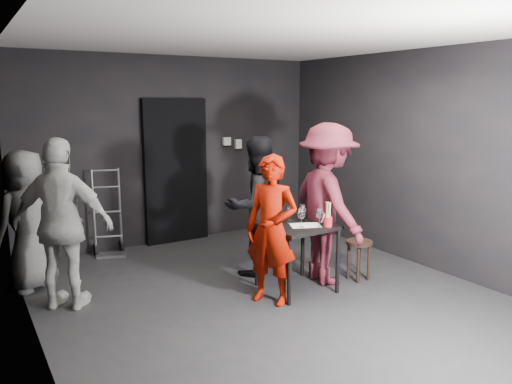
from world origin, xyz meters
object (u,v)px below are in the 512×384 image
hand_truck (109,239)px  breadstick_cup (328,215)px  server_red (272,228)px  wine_bottle (273,218)px  tasting_table (297,233)px  bystander_grey (27,218)px  man_maroon (328,186)px  woman_black (256,198)px  stool (359,250)px  bystander_cream (62,211)px

hand_truck → breadstick_cup: bearing=-39.7°
server_red → hand_truck: bearing=170.9°
hand_truck → wine_bottle: size_ratio=4.20×
tasting_table → hand_truck: bearing=121.6°
bystander_grey → breadstick_cup: 3.28m
hand_truck → man_maroon: man_maroon is taller
tasting_table → breadstick_cup: size_ratio=2.60×
woman_black → breadstick_cup: 1.01m
man_maroon → server_red: bearing=107.4°
hand_truck → bystander_grey: (-1.08, -0.80, 0.59)m
hand_truck → stool: 3.34m
bystander_grey → woman_black: bearing=122.8°
hand_truck → man_maroon: 3.11m
hand_truck → breadstick_cup: (1.66, -2.61, 0.66)m
woman_black → bystander_cream: bystander_cream is taller
tasting_table → bystander_cream: (-2.28, 0.80, 0.35)m
hand_truck → woman_black: (1.33, -1.65, 0.71)m
server_red → wine_bottle: 0.20m
bystander_cream → hand_truck: bearing=-81.9°
server_red → wine_bottle: bearing=110.9°
tasting_table → bystander_grey: bystander_grey is taller
hand_truck → woman_black: woman_black is taller
server_red → man_maroon: bearing=70.1°
server_red → woman_black: size_ratio=0.86×
tasting_table → woman_black: size_ratio=0.41×
server_red → wine_bottle: server_red is taller
hand_truck → bystander_cream: (-0.83, -1.54, 0.79)m
stool → bystander_cream: size_ratio=0.23×
stool → man_maroon: (-0.36, 0.16, 0.76)m
breadstick_cup → wine_bottle: bearing=152.9°
hand_truck → woman_black: size_ratio=0.63×
server_red → man_maroon: 0.94m
woman_black → tasting_table: bearing=97.2°
woman_black → wine_bottle: bearing=71.9°
tasting_table → man_maroon: bearing=4.0°
tasting_table → breadstick_cup: breadstick_cup is taller
bystander_cream → tasting_table: bearing=-162.9°
tasting_table → woman_black: (-0.11, 0.69, 0.27)m
hand_truck → stool: bearing=-29.9°
server_red → wine_bottle: size_ratio=5.70×
tasting_table → man_maroon: (0.44, 0.03, 0.47)m
tasting_table → server_red: server_red is taller
bystander_grey → hand_truck: bearing=178.6°
stool → bystander_grey: bearing=153.2°
man_maroon → breadstick_cup: (-0.23, -0.30, -0.24)m
bystander_cream → breadstick_cup: 2.71m
woman_black → man_maroon: size_ratio=0.83×
woman_black → man_maroon: 0.88m
tasting_table → breadstick_cup: (0.21, -0.26, 0.23)m
bystander_cream → bystander_grey: 0.81m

